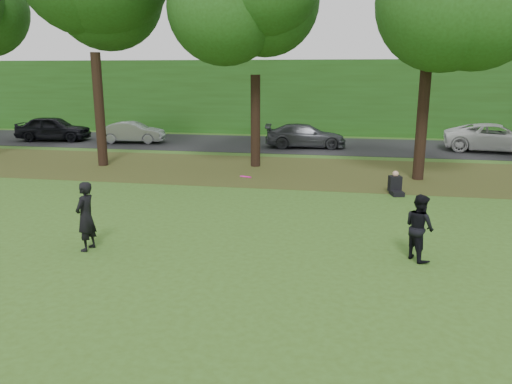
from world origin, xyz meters
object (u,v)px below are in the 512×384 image
(frisbee, at_px, (246,177))
(player_right, at_px, (419,227))
(seated_person, at_px, (395,186))
(player_left, at_px, (86,216))

(frisbee, bearing_deg, player_right, 6.73)
(frisbee, xyz_separation_m, seated_person, (4.01, 6.91, -1.60))
(player_right, xyz_separation_m, seated_person, (0.03, 6.44, -0.47))
(player_left, bearing_deg, frisbee, 100.34)
(player_left, height_order, frisbee, frisbee)
(player_left, xyz_separation_m, frisbee, (3.90, 0.36, 1.06))
(player_right, bearing_deg, player_left, 64.63)
(player_left, relative_size, frisbee, 4.83)
(frisbee, bearing_deg, player_left, -174.79)
(seated_person, bearing_deg, player_right, -103.07)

